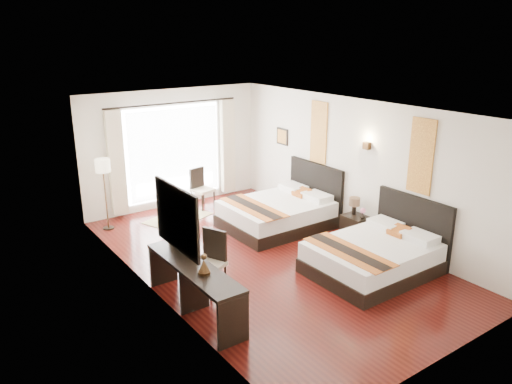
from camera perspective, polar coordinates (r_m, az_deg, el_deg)
floor at (r=9.44m, az=1.22°, el=-7.54°), size 4.50×7.50×0.01m
ceiling at (r=8.62m, az=1.35°, el=9.49°), size 4.50×7.50×0.02m
wall_headboard at (r=10.37m, az=11.31°, el=2.74°), size 0.01×7.50×2.80m
wall_desk at (r=7.87m, az=-11.98°, el=-2.19°), size 0.01×7.50×2.80m
wall_window at (r=12.04m, az=-9.43°, el=4.93°), size 4.50×0.01×2.80m
wall_entry at (r=6.52m, az=21.45°, el=-7.40°), size 4.50×0.01×2.80m
window_glass at (r=12.05m, az=-9.37°, el=4.46°), size 2.40×0.02×2.20m
sheer_curtain at (r=12.00m, az=-9.24°, el=4.40°), size 2.30×0.02×2.10m
drape_left at (r=11.43m, az=-15.67°, el=3.19°), size 0.35×0.14×2.35m
drape_right at (r=12.65m, az=-3.25°, el=5.21°), size 0.35×0.14×2.35m
art_panel_near at (r=9.27m, az=18.36°, el=3.89°), size 0.03×0.50×1.35m
art_panel_far at (r=11.02m, az=7.18°, el=6.77°), size 0.03×0.50×1.35m
wall_sconce at (r=10.01m, az=12.54°, el=5.18°), size 0.10×0.14×0.14m
mirror_frame at (r=7.09m, az=-9.06°, el=-2.98°), size 0.04×1.25×0.95m
mirror_glass at (r=7.10m, az=-8.88°, el=-2.94°), size 0.01×1.12×0.82m
bed_near at (r=9.05m, az=13.51°, el=-7.01°), size 2.15×1.68×1.21m
bed_far at (r=10.81m, az=2.76°, el=-2.29°), size 2.24×1.74×1.26m
nightstand at (r=10.38m, az=11.29°, el=-3.97°), size 0.41×0.51×0.49m
table_lamp at (r=10.29m, az=11.18°, el=-1.23°), size 0.22×0.22×0.35m
vase at (r=10.13m, az=12.09°, el=-2.67°), size 0.14×0.14×0.12m
console_desk at (r=7.67m, az=-7.07°, el=-10.84°), size 0.50×2.20×0.76m
television at (r=7.85m, az=-9.04°, el=-5.19°), size 0.15×0.85×0.49m
bronze_figurine at (r=7.18m, az=-5.96°, el=-8.30°), size 0.24×0.24×0.27m
desk_chair at (r=8.20m, az=-5.43°, el=-9.30°), size 0.63×0.63×1.03m
floor_lamp at (r=10.82m, az=-17.08°, el=2.38°), size 0.31×0.31×1.54m
side_table at (r=11.28m, az=-9.90°, el=-1.98°), size 0.46×0.46×0.53m
fruit_bowl at (r=11.20m, az=-10.09°, el=-0.56°), size 0.20×0.20×0.05m
window_chair at (r=12.00m, az=-6.16°, el=-0.46°), size 0.53×0.53×0.96m
jute_rug at (r=11.48m, az=-8.90°, el=-2.95°), size 1.63×1.38×0.01m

